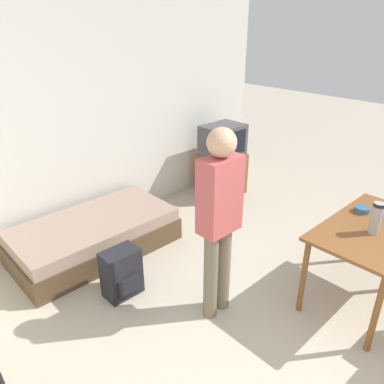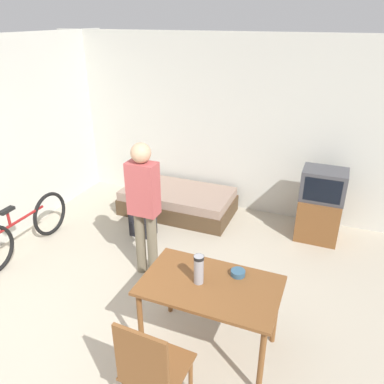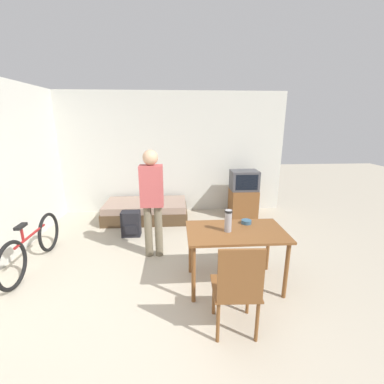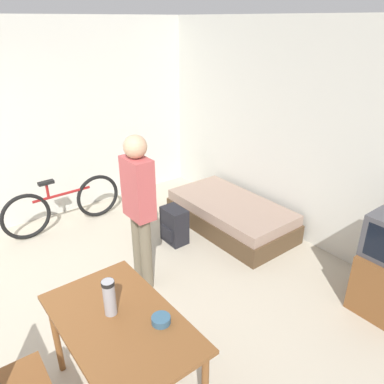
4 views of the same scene
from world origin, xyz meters
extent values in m
plane|color=#B2A893|center=(0.00, 0.00, 0.00)|extent=(20.00, 20.00, 0.00)
cube|color=silver|center=(0.00, 3.75, 1.35)|extent=(5.53, 0.06, 2.70)
cube|color=silver|center=(-2.29, 1.86, 1.35)|extent=(0.06, 4.72, 2.70)
cube|color=#4C3823|center=(-0.37, 3.18, 0.13)|extent=(1.76, 0.92, 0.26)
cube|color=gray|center=(-0.37, 3.18, 0.33)|extent=(1.70, 0.89, 0.14)
cube|color=brown|center=(1.78, 3.25, 0.30)|extent=(0.57, 0.53, 0.61)
cube|color=#424247|center=(1.78, 3.25, 0.82)|extent=(0.58, 0.43, 0.43)
cube|color=black|center=(1.78, 3.05, 0.82)|extent=(0.48, 0.01, 0.33)
cube|color=brown|center=(1.02, 0.79, 0.75)|extent=(1.22, 0.74, 0.03)
cylinder|color=brown|center=(0.47, 0.48, 0.37)|extent=(0.05, 0.05, 0.73)
cylinder|color=brown|center=(1.57, 0.48, 0.37)|extent=(0.05, 0.05, 0.73)
cylinder|color=brown|center=(0.47, 1.09, 0.37)|extent=(0.05, 0.05, 0.73)
cylinder|color=brown|center=(1.57, 1.09, 0.37)|extent=(0.05, 0.05, 0.73)
cube|color=brown|center=(0.86, 0.06, 0.46)|extent=(0.48, 0.48, 0.02)
cube|color=brown|center=(0.85, -0.15, 0.74)|extent=(0.42, 0.05, 0.54)
cylinder|color=brown|center=(1.05, 0.24, 0.23)|extent=(0.04, 0.04, 0.45)
cylinder|color=brown|center=(0.68, 0.26, 0.23)|extent=(0.04, 0.04, 0.45)
cylinder|color=brown|center=(1.04, -0.13, 0.23)|extent=(0.04, 0.04, 0.45)
cylinder|color=brown|center=(0.66, -0.12, 0.23)|extent=(0.04, 0.04, 0.45)
torus|color=black|center=(-1.81, 1.90, 0.32)|extent=(0.05, 0.63, 0.63)
torus|color=black|center=(-1.81, 0.90, 0.32)|extent=(0.05, 0.63, 0.63)
cylinder|color=maroon|center=(-1.81, 1.40, 0.49)|extent=(0.04, 0.78, 0.04)
cylinder|color=maroon|center=(-1.81, 1.22, 0.59)|extent=(0.04, 0.04, 0.20)
cube|color=black|center=(-1.81, 1.22, 0.71)|extent=(0.08, 0.20, 0.04)
cylinder|color=#6B604C|center=(-0.15, 1.60, 0.42)|extent=(0.12, 0.12, 0.83)
cylinder|color=#6B604C|center=(0.01, 1.60, 0.42)|extent=(0.12, 0.12, 0.83)
cube|color=#B24C4C|center=(-0.07, 1.60, 1.14)|extent=(0.34, 0.20, 0.62)
sphere|color=tan|center=(-0.07, 1.60, 1.57)|extent=(0.23, 0.23, 0.23)
cylinder|color=#99999E|center=(0.92, 0.77, 0.90)|extent=(0.09, 0.09, 0.28)
cylinder|color=black|center=(0.92, 0.77, 1.02)|extent=(0.09, 0.09, 0.03)
cylinder|color=#335670|center=(1.21, 1.00, 0.79)|extent=(0.13, 0.13, 0.05)
cube|color=black|center=(-0.55, 2.36, 0.24)|extent=(0.34, 0.23, 0.47)
cube|color=black|center=(-0.55, 2.24, 0.17)|extent=(0.24, 0.03, 0.17)
camera|label=1|loc=(-2.01, -0.14, 2.39)|focal=35.00mm
camera|label=2|loc=(1.86, -1.71, 2.90)|focal=35.00mm
camera|label=3|loc=(0.28, -2.11, 2.09)|focal=24.00mm
camera|label=4|loc=(2.87, -0.03, 2.65)|focal=35.00mm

